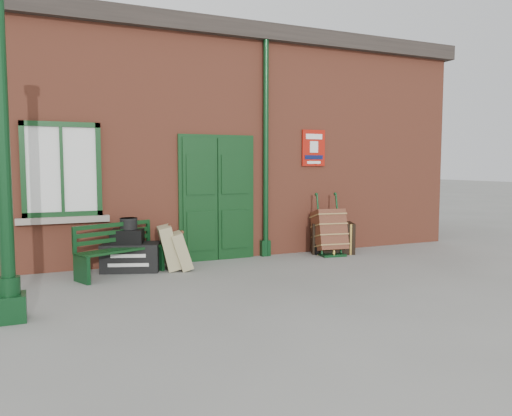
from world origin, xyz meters
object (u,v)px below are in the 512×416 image
bench (118,248)px  porter_trolley (329,231)px  houdini_trunk (131,257)px  dark_trunk (332,238)px

bench → porter_trolley: 3.98m
houdini_trunk → dark_trunk: bearing=21.2°
houdini_trunk → porter_trolley: 3.75m
houdini_trunk → dark_trunk: dark_trunk is taller
bench → dark_trunk: bench is taller
bench → houdini_trunk: (0.23, 0.24, -0.20)m
porter_trolley → dark_trunk: (0.17, 0.17, -0.15)m
houdini_trunk → bench: bearing=-114.4°
houdini_trunk → porter_trolley: porter_trolley is taller
houdini_trunk → porter_trolley: (3.74, -0.05, 0.22)m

